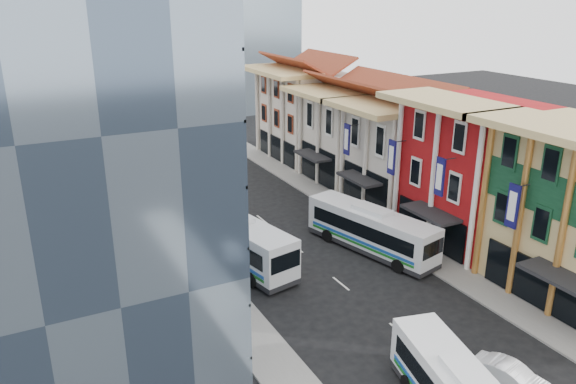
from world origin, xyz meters
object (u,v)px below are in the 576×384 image
office_tower (62,88)px  bus_right (371,229)px  bus_left_far (235,238)px  sedan_right (511,377)px

office_tower → bus_right: 25.71m
office_tower → bus_right: size_ratio=2.48×
office_tower → bus_right: bearing=-0.8°
office_tower → bus_left_far: size_ratio=2.36×
sedan_right → bus_left_far: bearing=91.9°
bus_left_far → bus_right: 11.12m
office_tower → sedan_right: size_ratio=7.02×
bus_left_far → sedan_right: bus_left_far is taller
office_tower → sedan_right: (18.95, -17.97, -14.29)m
bus_left_far → bus_right: size_ratio=1.05×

